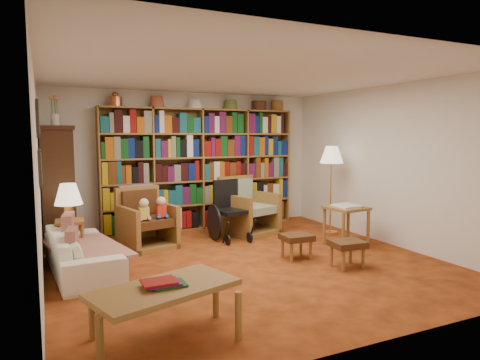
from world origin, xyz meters
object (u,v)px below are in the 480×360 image
armchair_leather (146,222)px  armchair_sage (247,211)px  footstool_a (297,239)px  coffee_table (165,292)px  sofa (82,252)px  side_table_lamp (70,231)px  side_table_papers (346,213)px  footstool_b (347,246)px  wheelchair (229,212)px  floor_lamp (332,158)px

armchair_leather → armchair_sage: size_ratio=0.90×
footstool_a → coffee_table: bearing=-145.7°
sofa → side_table_lamp: side_table_lamp is taller
armchair_leather → footstool_a: (1.75, -1.57, -0.10)m
side_table_lamp → footstool_a: 3.14m
side_table_papers → footstool_b: side_table_papers is taller
side_table_lamp → wheelchair: size_ratio=0.57×
side_table_papers → footstool_b: (-0.66, -0.86, -0.23)m
side_table_lamp → footstool_a: size_ratio=1.31×
armchair_leather → footstool_b: (2.14, -2.18, -0.09)m
side_table_lamp → armchair_sage: bearing=9.6°
side_table_papers → footstool_b: 1.11m
armchair_sage → coffee_table: armchair_sage is taller
armchair_sage → footstool_b: (0.30, -2.39, -0.09)m
sofa → footstool_b: bearing=-116.2°
side_table_papers → footstool_a: (-1.05, -0.25, -0.24)m
floor_lamp → coffee_table: size_ratio=1.15×
footstool_a → footstool_b: (0.39, -0.61, 0.01)m
footstool_a → armchair_sage: bearing=87.1°
side_table_papers → armchair_leather: bearing=154.7°
wheelchair → side_table_papers: bearing=-40.2°
armchair_sage → footstool_b: size_ratio=2.31×
sofa → wheelchair: wheelchair is taller
armchair_sage → side_table_papers: (0.97, -1.53, 0.15)m
footstool_b → wheelchair: bearing=110.5°
wheelchair → floor_lamp: floor_lamp is taller
armchair_leather → footstool_b: size_ratio=2.07×
wheelchair → footstool_a: (0.39, -1.47, -0.16)m
wheelchair → coffee_table: bearing=-122.0°
side_table_papers → footstool_a: side_table_papers is taller
side_table_papers → coffee_table: (-3.34, -1.81, -0.11)m
sofa → coffee_table: size_ratio=1.34×
armchair_leather → floor_lamp: floor_lamp is taller
floor_lamp → footstool_a: floor_lamp is taller
side_table_lamp → wheelchair: wheelchair is taller
armchair_sage → side_table_papers: 1.81m
armchair_leather → footstool_a: armchair_leather is taller
floor_lamp → side_table_papers: (-0.34, -0.85, -0.80)m
sofa → floor_lamp: 4.31m
wheelchair → side_table_lamp: bearing=-175.6°
sofa → side_table_lamp: size_ratio=3.21×
armchair_sage → floor_lamp: floor_lamp is taller
armchair_sage → coffee_table: 4.09m
armchair_leather → side_table_papers: (2.80, -1.32, 0.14)m
sofa → wheelchair: bearing=-75.2°
side_table_lamp → coffee_table: side_table_lamp is taller
side_table_lamp → floor_lamp: floor_lamp is taller
side_table_papers → armchair_sage: bearing=122.3°
coffee_table → sofa: bearing=102.3°
side_table_lamp → armchair_sage: 2.99m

